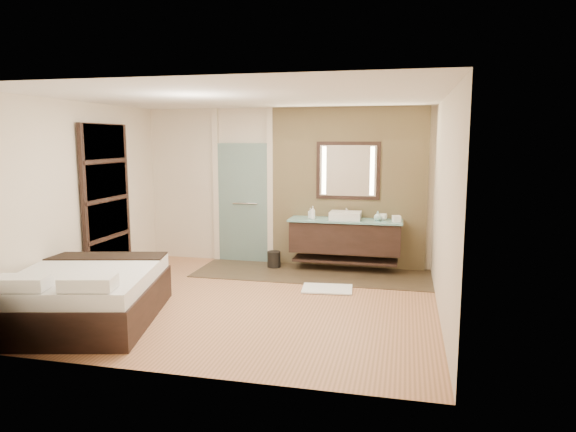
% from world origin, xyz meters
% --- Properties ---
extents(floor, '(5.00, 5.00, 0.00)m').
position_xyz_m(floor, '(0.00, 0.00, 0.00)').
color(floor, '#95613E').
rests_on(floor, ground).
extents(tile_strip, '(3.80, 1.30, 0.01)m').
position_xyz_m(tile_strip, '(0.60, 1.60, 0.01)').
color(tile_strip, '#372B1E').
rests_on(tile_strip, floor).
extents(stone_wall, '(2.60, 0.08, 2.70)m').
position_xyz_m(stone_wall, '(1.10, 2.21, 1.35)').
color(stone_wall, tan).
rests_on(stone_wall, floor).
extents(vanity, '(1.85, 0.55, 0.88)m').
position_xyz_m(vanity, '(1.10, 1.92, 0.58)').
color(vanity, black).
rests_on(vanity, stone_wall).
extents(mirror_unit, '(1.06, 0.04, 0.96)m').
position_xyz_m(mirror_unit, '(1.10, 2.16, 1.65)').
color(mirror_unit, black).
rests_on(mirror_unit, stone_wall).
extents(frosted_door, '(1.10, 0.12, 2.70)m').
position_xyz_m(frosted_door, '(-0.75, 2.20, 1.14)').
color(frosted_door, '#9EC8C0').
rests_on(frosted_door, floor).
extents(shoji_partition, '(0.06, 1.20, 2.40)m').
position_xyz_m(shoji_partition, '(-2.43, 0.60, 1.21)').
color(shoji_partition, black).
rests_on(shoji_partition, floor).
extents(bed, '(2.00, 2.29, 0.76)m').
position_xyz_m(bed, '(-1.65, -1.16, 0.32)').
color(bed, black).
rests_on(bed, floor).
extents(bath_mat, '(0.76, 0.56, 0.02)m').
position_xyz_m(bath_mat, '(0.98, 0.75, 0.02)').
color(bath_mat, white).
rests_on(bath_mat, floor).
extents(waste_bin, '(0.28, 0.28, 0.28)m').
position_xyz_m(waste_bin, '(-0.10, 1.85, 0.14)').
color(waste_bin, black).
rests_on(waste_bin, floor).
extents(tissue_box, '(0.15, 0.15, 0.10)m').
position_xyz_m(tissue_box, '(1.92, 1.83, 0.92)').
color(tissue_box, white).
rests_on(tissue_box, vanity).
extents(soap_bottle_a, '(0.10, 0.10, 0.21)m').
position_xyz_m(soap_bottle_a, '(0.57, 1.83, 0.97)').
color(soap_bottle_a, white).
rests_on(soap_bottle_a, vanity).
extents(soap_bottle_b, '(0.09, 0.09, 0.16)m').
position_xyz_m(soap_bottle_b, '(0.51, 1.94, 0.95)').
color(soap_bottle_b, '#B2B2B2').
rests_on(soap_bottle_b, vanity).
extents(soap_bottle_c, '(0.15, 0.15, 0.15)m').
position_xyz_m(soap_bottle_c, '(1.62, 1.92, 0.94)').
color(soap_bottle_c, '#A3CDC9').
rests_on(soap_bottle_c, vanity).
extents(cup, '(0.17, 0.17, 0.10)m').
position_xyz_m(cup, '(1.70, 1.98, 0.92)').
color(cup, white).
rests_on(cup, vanity).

